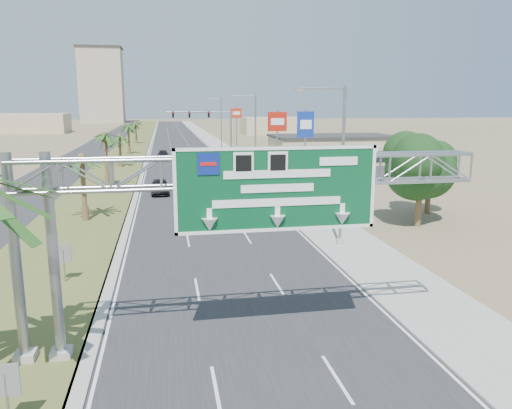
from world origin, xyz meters
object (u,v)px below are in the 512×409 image
Objects in this scene: car_mid_lane at (211,181)px; pole_sign_red_near at (277,125)px; car_far at (163,155)px; pole_sign_red_far at (236,117)px; store_building at (332,150)px; car_left_lane at (160,187)px; signal_mast at (218,130)px; car_right_lane at (217,163)px; pole_sign_blue at (306,128)px; sign_gantry at (231,187)px.

pole_sign_red_near is (9.31, 8.57, 5.59)m from car_mid_lane.
car_far is 0.53× the size of pole_sign_red_far.
car_far is at bearing 157.53° from store_building.
car_left_lane is 6.22m from car_mid_lane.
car_left_lane is (-9.08, -28.82, -4.09)m from signal_mast.
pole_sign_blue is (9.06, -13.83, 5.55)m from car_right_lane.
pole_sign_red_far is at bearing 117.46° from store_building.
car_mid_lane is 43.37m from pole_sign_red_far.
store_building is 18.30m from car_right_lane.
pole_sign_red_far is (-2.57, 38.75, 0.36)m from pole_sign_blue.
pole_sign_blue is at bearing -118.65° from store_building.
sign_gantry is 2.05× the size of pole_sign_red_near.
pole_sign_blue is (16.91, 6.37, 5.45)m from car_left_lane.
car_far is at bearing 152.22° from signal_mast.
signal_mast is at bearing 71.02° from car_left_lane.
car_left_lane is 0.54× the size of pole_sign_blue.
pole_sign_red_near reaches higher than car_mid_lane.
car_right_lane is (7.85, 20.20, -0.10)m from car_left_lane.
store_building is at bearing 39.91° from car_left_lane.
store_building is 19.24m from pole_sign_blue.
pole_sign_red_far is (-0.39, 33.47, 0.23)m from pole_sign_red_near.
sign_gantry is 0.93× the size of store_building.
car_far is 0.53× the size of pole_sign_blue.
car_left_lane reaches higher than car_mid_lane.
car_right_lane is (-18.06, -2.64, -1.34)m from store_building.
pole_sign_red_near is (-11.19, -11.20, 4.34)m from store_building.
pole_sign_red_near is (14.35, -21.76, 5.70)m from car_far.
pole_sign_red_near reaches higher than signal_mast.
pole_sign_blue is (7.83, -22.45, 1.36)m from signal_mast.
sign_gantry reaches higher than car_right_lane.
pole_sign_red_far reaches higher than signal_mast.
store_building reaches higher than car_mid_lane.
car_far is at bearing 123.40° from pole_sign_red_near.
car_mid_lane reaches higher than car_far.
store_building reaches higher than car_right_lane.
car_right_lane is 0.59× the size of pole_sign_red_near.
signal_mast is at bearing -30.86° from car_far.
car_right_lane reaches higher than car_far.
pole_sign_red_near is (14.72, 11.65, 5.58)m from car_left_lane.
car_far is at bearing -140.00° from pole_sign_red_far.
pole_sign_red_near reaches higher than car_far.
car_right_lane is 0.58× the size of pole_sign_blue.
signal_mast is at bearing 109.22° from pole_sign_blue.
car_right_lane is (5.00, 53.43, -5.39)m from sign_gantry.
car_left_lane is at bearing -107.48° from signal_mast.
pole_sign_blue is at bearing -86.20° from pole_sign_red_far.
pole_sign_red_far is (13.96, 11.71, 5.94)m from car_far.
car_far is (-5.03, 30.33, -0.11)m from car_mid_lane.
car_far is at bearing 97.04° from car_mid_lane.
signal_mast reaches higher than car_right_lane.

